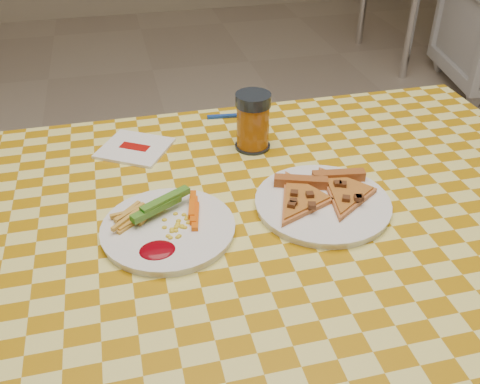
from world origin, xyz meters
The scene contains 8 objects.
table centered at (0.00, 0.00, 0.68)m, with size 1.28×0.88×0.76m.
plate_left centered at (-0.19, -0.03, 0.76)m, with size 0.23×0.23×0.01m, color white.
plate_right centered at (0.10, -0.02, 0.76)m, with size 0.25×0.25×0.01m, color white.
fries_veggies centered at (-0.19, -0.01, 0.78)m, with size 0.18×0.17×0.04m.
pizza_slices centered at (0.11, -0.01, 0.78)m, with size 0.26×0.23×0.02m.
drink_glass centered at (0.04, 0.23, 0.82)m, with size 0.08×0.08×0.13m.
napkin centered at (-0.22, 0.28, 0.76)m, with size 0.19×0.18×0.01m.
fork centered at (0.03, 0.38, 0.76)m, with size 0.13×0.03×0.01m.
Camera 1 is at (-0.24, -0.77, 1.35)m, focal length 40.00 mm.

